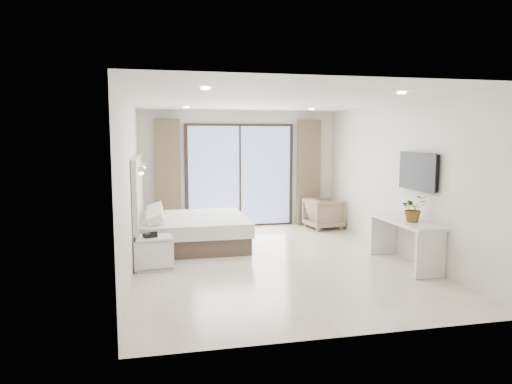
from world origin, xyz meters
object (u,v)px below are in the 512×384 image
Objects in this scene: bed at (191,231)px; console_desk at (405,232)px; nightstand at (154,253)px; armchair at (324,212)px.

console_desk is at bearing -31.93° from bed.
nightstand is at bearing 170.28° from console_desk.
bed is 1.27× the size of console_desk.
console_desk is at bearing 175.51° from armchair.
console_desk is (4.01, -0.69, 0.30)m from nightstand.
console_desk reaches higher than armchair.
armchair is (3.13, 1.10, 0.08)m from bed.
bed is 3.92m from console_desk.
bed is at bearing 148.07° from console_desk.
nightstand is (-0.69, -1.38, -0.04)m from bed.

